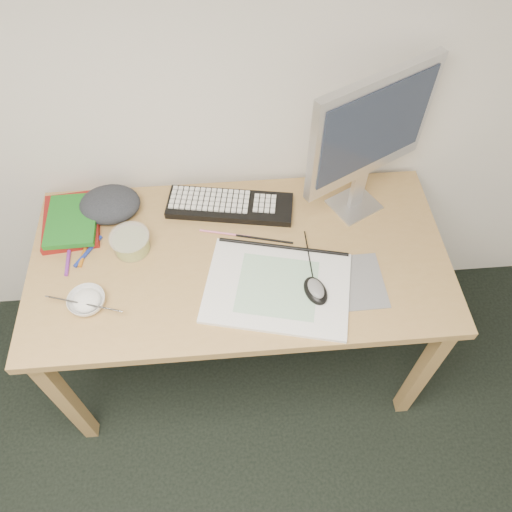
{
  "coord_description": "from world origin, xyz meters",
  "views": [
    {
      "loc": [
        0.29,
        0.44,
        2.1
      ],
      "look_at": [
        0.37,
        1.37,
        0.83
      ],
      "focal_mm": 35.0,
      "sensor_mm": 36.0,
      "label": 1
    }
  ],
  "objects_px": {
    "desk": "(240,270)",
    "keyboard": "(230,206)",
    "monitor": "(371,132)",
    "sketchpad": "(277,287)",
    "rice_bowl": "(87,302)"
  },
  "relations": [
    {
      "from": "desk",
      "to": "monitor",
      "type": "height_order",
      "value": "monitor"
    },
    {
      "from": "monitor",
      "to": "desk",
      "type": "bearing_deg",
      "value": 176.5
    },
    {
      "from": "monitor",
      "to": "rice_bowl",
      "type": "bearing_deg",
      "value": 172.66
    },
    {
      "from": "desk",
      "to": "keyboard",
      "type": "relative_size",
      "value": 3.13
    },
    {
      "from": "keyboard",
      "to": "monitor",
      "type": "xyz_separation_m",
      "value": [
        0.45,
        -0.02,
        0.32
      ]
    },
    {
      "from": "monitor",
      "to": "rice_bowl",
      "type": "relative_size",
      "value": 4.61
    },
    {
      "from": "desk",
      "to": "keyboard",
      "type": "distance_m",
      "value": 0.24
    },
    {
      "from": "desk",
      "to": "sketchpad",
      "type": "bearing_deg",
      "value": -50.75
    },
    {
      "from": "keyboard",
      "to": "monitor",
      "type": "height_order",
      "value": "monitor"
    },
    {
      "from": "monitor",
      "to": "keyboard",
      "type": "bearing_deg",
      "value": 149.12
    },
    {
      "from": "desk",
      "to": "monitor",
      "type": "xyz_separation_m",
      "value": [
        0.43,
        0.19,
        0.42
      ]
    },
    {
      "from": "desk",
      "to": "rice_bowl",
      "type": "distance_m",
      "value": 0.52
    },
    {
      "from": "sketchpad",
      "to": "monitor",
      "type": "bearing_deg",
      "value": 59.88
    },
    {
      "from": "monitor",
      "to": "rice_bowl",
      "type": "height_order",
      "value": "monitor"
    },
    {
      "from": "sketchpad",
      "to": "keyboard",
      "type": "xyz_separation_m",
      "value": [
        -0.13,
        0.36,
        0.01
      ]
    }
  ]
}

